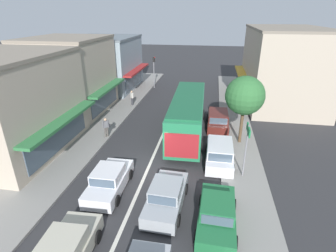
% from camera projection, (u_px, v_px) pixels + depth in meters
% --- Properties ---
extents(ground_plane, '(140.00, 140.00, 0.00)m').
position_uv_depth(ground_plane, '(149.00, 167.00, 17.64)').
color(ground_plane, '#2D2D30').
extents(lane_centre_line, '(0.20, 28.00, 0.01)m').
position_uv_depth(lane_centre_line, '(160.00, 141.00, 21.25)').
color(lane_centre_line, silver).
rests_on(lane_centre_line, ground).
extents(sidewalk_left, '(5.20, 44.00, 0.14)m').
position_uv_depth(sidewalk_left, '(92.00, 125.00, 24.08)').
color(sidewalk_left, gray).
rests_on(sidewalk_left, ground).
extents(kerb_right, '(2.80, 44.00, 0.12)m').
position_uv_depth(kerb_right, '(237.00, 135.00, 22.08)').
color(kerb_right, gray).
rests_on(kerb_right, ground).
extents(shopfront_corner_near, '(8.12, 9.24, 7.15)m').
position_uv_depth(shopfront_corner_near, '(8.00, 106.00, 18.40)').
color(shopfront_corner_near, '#B2A38E').
rests_on(shopfront_corner_near, ground).
extents(shopfront_mid_block, '(7.85, 7.90, 7.43)m').
position_uv_depth(shopfront_mid_block, '(70.00, 76.00, 26.17)').
color(shopfront_mid_block, '#B2A38E').
rests_on(shopfront_mid_block, ground).
extents(shopfront_far_end, '(8.80, 9.11, 6.74)m').
position_uv_depth(shopfront_far_end, '(105.00, 64.00, 34.33)').
color(shopfront_far_end, '#84939E').
rests_on(shopfront_far_end, ground).
extents(building_right_far, '(8.44, 13.72, 8.14)m').
position_uv_depth(building_right_far, '(283.00, 66.00, 29.17)').
color(building_right_far, '#B2A38E').
rests_on(building_right_far, ground).
extents(city_bus, '(2.95, 10.92, 3.23)m').
position_uv_depth(city_bus, '(188.00, 112.00, 21.92)').
color(city_bus, '#237A4C').
rests_on(city_bus, ground).
extents(sedan_queue_gap_filler, '(2.04, 4.27, 1.47)m').
position_uv_depth(sedan_queue_gap_filler, '(166.00, 196.00, 13.85)').
color(sedan_queue_gap_filler, '#9EA3A8').
rests_on(sedan_queue_gap_filler, ground).
extents(sedan_adjacent_lane_lead, '(1.94, 4.22, 1.47)m').
position_uv_depth(sedan_adjacent_lane_lead, '(109.00, 180.00, 15.15)').
color(sedan_adjacent_lane_lead, silver).
rests_on(sedan_adjacent_lane_lead, ground).
extents(parked_sedan_kerb_front, '(2.01, 4.26, 1.47)m').
position_uv_depth(parked_sedan_kerb_front, '(217.00, 214.00, 12.63)').
color(parked_sedan_kerb_front, '#1E6638').
rests_on(parked_sedan_kerb_front, ground).
extents(parked_wagon_kerb_second, '(1.95, 4.50, 1.58)m').
position_uv_depth(parked_wagon_kerb_second, '(219.00, 153.00, 17.96)').
color(parked_wagon_kerb_second, silver).
rests_on(parked_wagon_kerb_second, ground).
extents(parked_wagon_kerb_third, '(1.99, 4.53, 1.58)m').
position_uv_depth(parked_wagon_kerb_third, '(218.00, 120.00, 23.43)').
color(parked_wagon_kerb_third, '#561E19').
rests_on(parked_wagon_kerb_third, ground).
extents(traffic_light_downstreet, '(0.32, 0.24, 4.20)m').
position_uv_depth(traffic_light_downstreet, '(154.00, 67.00, 34.91)').
color(traffic_light_downstreet, gray).
rests_on(traffic_light_downstreet, ground).
extents(directional_road_sign, '(0.10, 1.40, 3.60)m').
position_uv_depth(directional_road_sign, '(247.00, 139.00, 15.54)').
color(directional_road_sign, gray).
rests_on(directional_road_sign, ground).
extents(street_tree_right, '(2.90, 2.90, 5.40)m').
position_uv_depth(street_tree_right, '(245.00, 96.00, 19.31)').
color(street_tree_right, brown).
rests_on(street_tree_right, ground).
extents(pedestrian_with_handbag_near, '(0.53, 0.58, 1.63)m').
position_uv_depth(pedestrian_with_handbag_near, '(106.00, 126.00, 21.31)').
color(pedestrian_with_handbag_near, '#4C4742').
rests_on(pedestrian_with_handbag_near, sidewalk_left).
extents(pedestrian_browsing_midblock, '(0.43, 0.43, 1.63)m').
position_uv_depth(pedestrian_browsing_midblock, '(132.00, 97.00, 28.60)').
color(pedestrian_browsing_midblock, '#333338').
rests_on(pedestrian_browsing_midblock, sidewalk_left).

